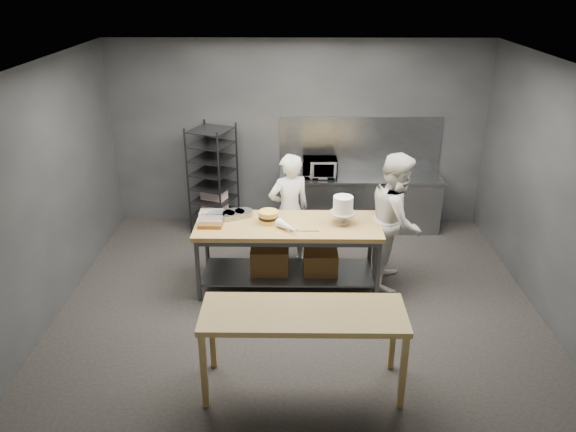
# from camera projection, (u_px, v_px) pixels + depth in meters

# --- Properties ---
(ground) EXTENTS (6.00, 6.00, 0.00)m
(ground) POSITION_uv_depth(u_px,v_px,m) (298.00, 297.00, 7.34)
(ground) COLOR black
(ground) RESTS_ON ground
(back_wall) EXTENTS (6.00, 0.04, 3.00)m
(back_wall) POSITION_uv_depth(u_px,v_px,m) (298.00, 135.00, 9.03)
(back_wall) COLOR #4C4F54
(back_wall) RESTS_ON ground
(work_table) EXTENTS (2.40, 0.90, 0.92)m
(work_table) POSITION_uv_depth(u_px,v_px,m) (289.00, 247.00, 7.40)
(work_table) COLOR #9A6E3D
(work_table) RESTS_ON ground
(near_counter) EXTENTS (2.00, 0.70, 0.90)m
(near_counter) POSITION_uv_depth(u_px,v_px,m) (303.00, 319.00, 5.46)
(near_counter) COLOR olive
(near_counter) RESTS_ON ground
(back_counter) EXTENTS (2.60, 0.60, 0.90)m
(back_counter) POSITION_uv_depth(u_px,v_px,m) (359.00, 203.00, 9.15)
(back_counter) COLOR slate
(back_counter) RESTS_ON ground
(splashback_panel) EXTENTS (2.60, 0.02, 0.90)m
(splashback_panel) POSITION_uv_depth(u_px,v_px,m) (360.00, 144.00, 9.06)
(splashback_panel) COLOR slate
(splashback_panel) RESTS_ON back_counter
(speed_rack) EXTENTS (0.80, 0.82, 1.75)m
(speed_rack) POSITION_uv_depth(u_px,v_px,m) (213.00, 180.00, 8.94)
(speed_rack) COLOR black
(speed_rack) RESTS_ON ground
(chef_behind) EXTENTS (0.71, 0.60, 1.66)m
(chef_behind) POSITION_uv_depth(u_px,v_px,m) (289.00, 211.00, 7.88)
(chef_behind) COLOR white
(chef_behind) RESTS_ON ground
(chef_right) EXTENTS (0.89, 1.03, 1.83)m
(chef_right) POSITION_uv_depth(u_px,v_px,m) (396.00, 220.00, 7.38)
(chef_right) COLOR silver
(chef_right) RESTS_ON ground
(microwave) EXTENTS (0.54, 0.37, 0.30)m
(microwave) POSITION_uv_depth(u_px,v_px,m) (320.00, 168.00, 8.91)
(microwave) COLOR black
(microwave) RESTS_ON back_counter
(frosted_cake_stand) EXTENTS (0.34, 0.34, 0.37)m
(frosted_cake_stand) POSITION_uv_depth(u_px,v_px,m) (343.00, 207.00, 7.18)
(frosted_cake_stand) COLOR #B3A88F
(frosted_cake_stand) RESTS_ON work_table
(layer_cake) EXTENTS (0.26, 0.26, 0.16)m
(layer_cake) POSITION_uv_depth(u_px,v_px,m) (269.00, 217.00, 7.26)
(layer_cake) COLOR #F6DC4E
(layer_cake) RESTS_ON work_table
(cake_pans) EXTENTS (0.60, 0.35, 0.07)m
(cake_pans) POSITION_uv_depth(u_px,v_px,m) (229.00, 215.00, 7.43)
(cake_pans) COLOR gray
(cake_pans) RESTS_ON work_table
(piping_bag) EXTENTS (0.34, 0.37, 0.12)m
(piping_bag) POSITION_uv_depth(u_px,v_px,m) (288.00, 227.00, 7.02)
(piping_bag) COLOR white
(piping_bag) RESTS_ON work_table
(offset_spatula) EXTENTS (0.36, 0.02, 0.02)m
(offset_spatula) POSITION_uv_depth(u_px,v_px,m) (301.00, 231.00, 7.05)
(offset_spatula) COLOR slate
(offset_spatula) RESTS_ON work_table
(pastry_clamshells) EXTENTS (0.33, 0.44, 0.11)m
(pastry_clamshells) POSITION_uv_depth(u_px,v_px,m) (211.00, 219.00, 7.27)
(pastry_clamshells) COLOR #A45C20
(pastry_clamshells) RESTS_ON work_table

